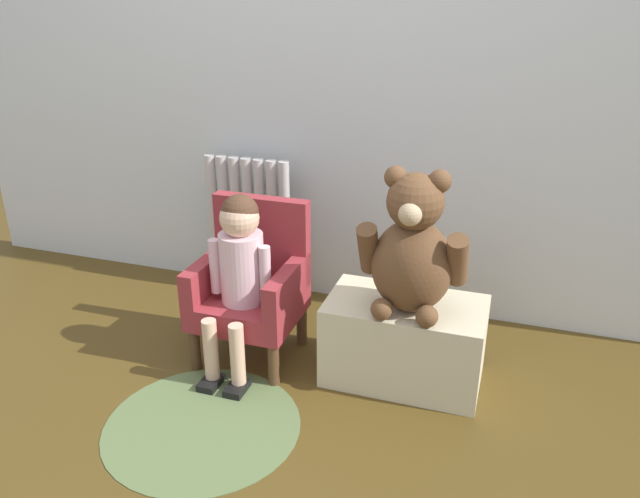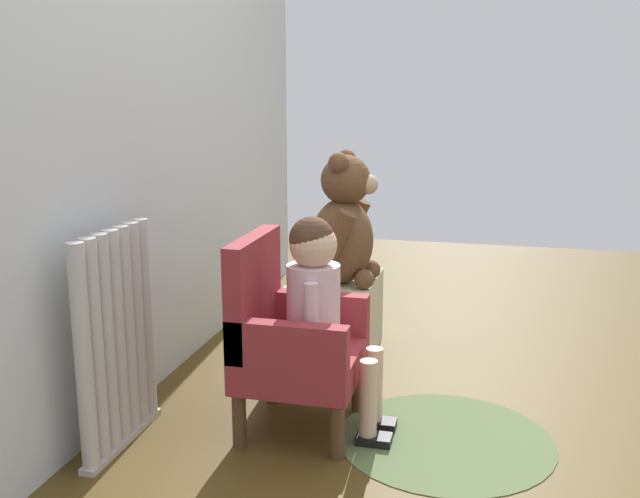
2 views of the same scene
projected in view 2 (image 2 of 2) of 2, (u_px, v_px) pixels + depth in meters
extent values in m
plane|color=#493714|center=(435.00, 430.00, 2.34)|extent=(6.00, 6.00, 0.00)
cube|color=silver|center=(115.00, 56.00, 2.33)|extent=(3.80, 0.05, 2.40)
cylinder|color=#BCB7B4|center=(83.00, 358.00, 2.01)|extent=(0.05, 0.05, 0.67)
cylinder|color=#BCB7B4|center=(95.00, 350.00, 2.07)|extent=(0.05, 0.05, 0.67)
cylinder|color=#BCB7B4|center=(106.00, 343.00, 2.12)|extent=(0.05, 0.05, 0.67)
cylinder|color=#BCB7B4|center=(117.00, 336.00, 2.18)|extent=(0.05, 0.05, 0.67)
cylinder|color=#BCB7B4|center=(127.00, 330.00, 2.24)|extent=(0.05, 0.05, 0.67)
cylinder|color=#BCB7B4|center=(136.00, 324.00, 2.30)|extent=(0.05, 0.05, 0.67)
cylinder|color=#BCB7B4|center=(145.00, 318.00, 2.36)|extent=(0.05, 0.05, 0.67)
cube|color=#BCB7B4|center=(123.00, 439.00, 2.26)|extent=(0.43, 0.05, 0.02)
cube|color=maroon|center=(302.00, 363.00, 2.31)|extent=(0.40, 0.38, 0.10)
cube|color=maroon|center=(254.00, 291.00, 2.29)|extent=(0.40, 0.06, 0.36)
cube|color=maroon|center=(286.00, 346.00, 2.12)|extent=(0.06, 0.38, 0.14)
cube|color=maroon|center=(314.00, 312.00, 2.44)|extent=(0.06, 0.38, 0.14)
cylinder|color=#4C331E|center=(337.00, 431.00, 2.14)|extent=(0.04, 0.04, 0.18)
cylinder|color=#4C331E|center=(358.00, 387.00, 2.46)|extent=(0.04, 0.04, 0.18)
cylinder|color=#4C331E|center=(239.00, 420.00, 2.21)|extent=(0.04, 0.04, 0.18)
cylinder|color=#4C331E|center=(272.00, 378.00, 2.53)|extent=(0.04, 0.04, 0.18)
cylinder|color=beige|center=(313.00, 308.00, 2.26)|extent=(0.17, 0.17, 0.28)
sphere|color=#D8AD8E|center=(313.00, 245.00, 2.21)|extent=(0.15, 0.15, 0.15)
sphere|color=#472D1E|center=(312.00, 239.00, 2.21)|extent=(0.14, 0.14, 0.14)
cylinder|color=#D8AD8E|center=(368.00, 398.00, 2.22)|extent=(0.06, 0.06, 0.25)
cube|color=black|center=(374.00, 440.00, 2.24)|extent=(0.07, 0.11, 0.03)
cylinder|color=#D8AD8E|center=(374.00, 384.00, 2.32)|extent=(0.06, 0.06, 0.25)
cube|color=black|center=(379.00, 424.00, 2.35)|extent=(0.07, 0.11, 0.03)
cylinder|color=beige|center=(311.00, 318.00, 2.15)|extent=(0.04, 0.04, 0.22)
cylinder|color=beige|center=(327.00, 299.00, 2.35)|extent=(0.04, 0.04, 0.22)
cube|color=beige|center=(331.00, 321.00, 2.93)|extent=(0.59, 0.34, 0.33)
ellipsoid|color=brown|center=(342.00, 241.00, 2.86)|extent=(0.29, 0.25, 0.34)
sphere|color=brown|center=(346.00, 180.00, 2.81)|extent=(0.20, 0.20, 0.20)
sphere|color=tan|center=(368.00, 184.00, 2.79)|extent=(0.08, 0.08, 0.08)
sphere|color=brown|center=(339.00, 163.00, 2.72)|extent=(0.08, 0.08, 0.08)
sphere|color=brown|center=(346.00, 159.00, 2.86)|extent=(0.08, 0.08, 0.08)
cylinder|color=brown|center=(337.00, 236.00, 2.70)|extent=(0.07, 0.15, 0.21)
cylinder|color=brown|center=(353.00, 222.00, 3.00)|extent=(0.07, 0.15, 0.21)
sphere|color=brown|center=(364.00, 279.00, 2.79)|extent=(0.08, 0.08, 0.08)
sphere|color=brown|center=(371.00, 270.00, 2.94)|extent=(0.08, 0.08, 0.08)
cylinder|color=#54673D|center=(446.00, 439.00, 2.27)|extent=(0.69, 0.69, 0.01)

